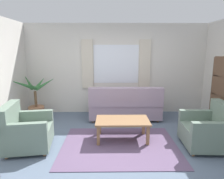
% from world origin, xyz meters
% --- Properties ---
extents(ground_plane, '(6.24, 6.24, 0.00)m').
position_xyz_m(ground_plane, '(0.00, 0.00, 0.00)').
color(ground_plane, slate).
extents(wall_back, '(5.32, 0.12, 2.60)m').
position_xyz_m(wall_back, '(0.00, 2.26, 1.30)').
color(wall_back, silver).
rests_on(wall_back, ground_plane).
extents(window_with_curtains, '(1.98, 0.07, 1.40)m').
position_xyz_m(window_with_curtains, '(0.00, 2.18, 1.45)').
color(window_with_curtains, white).
extents(area_rug, '(2.26, 1.74, 0.01)m').
position_xyz_m(area_rug, '(0.00, 0.00, 0.01)').
color(area_rug, '#604C6B').
rests_on(area_rug, ground_plane).
extents(couch, '(1.90, 0.82, 0.92)m').
position_xyz_m(couch, '(0.22, 1.55, 0.37)').
color(couch, '#998499').
rests_on(couch, ground_plane).
extents(armchair_left, '(0.93, 0.95, 0.88)m').
position_xyz_m(armchair_left, '(-1.79, -0.08, 0.35)').
color(armchair_left, slate).
rests_on(armchair_left, ground_plane).
extents(armchair_right, '(0.86, 0.88, 0.88)m').
position_xyz_m(armchair_right, '(1.71, -0.07, 0.35)').
color(armchair_right, slate).
rests_on(armchair_right, ground_plane).
extents(coffee_table, '(1.10, 0.64, 0.44)m').
position_xyz_m(coffee_table, '(0.07, 0.29, 0.38)').
color(coffee_table, olive).
rests_on(coffee_table, ground_plane).
extents(potted_plant, '(1.11, 1.05, 1.20)m').
position_xyz_m(potted_plant, '(-2.23, 1.68, 0.44)').
color(potted_plant, '#9E6B4C').
rests_on(potted_plant, ground_plane).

